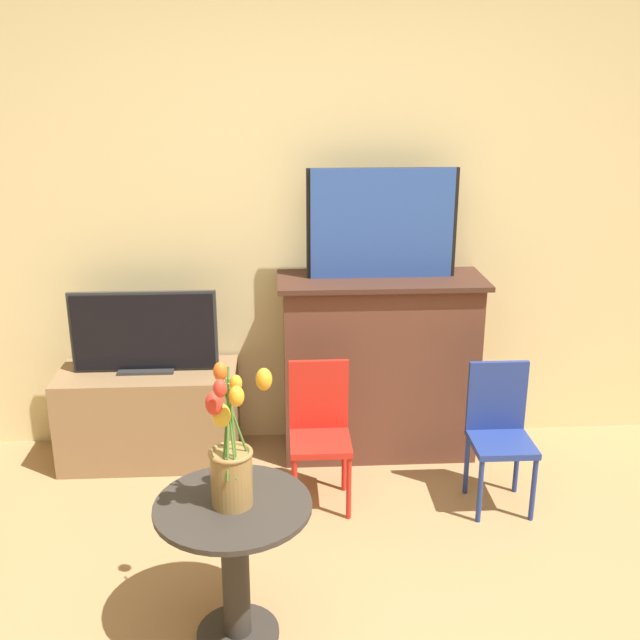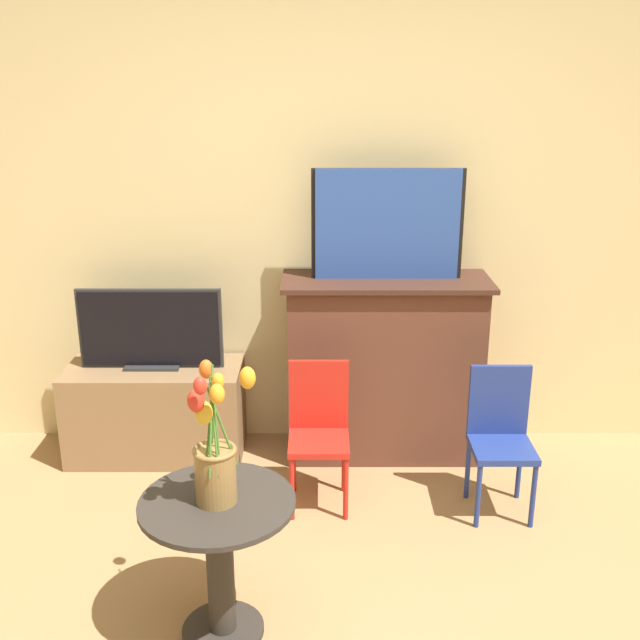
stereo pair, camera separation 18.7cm
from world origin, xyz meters
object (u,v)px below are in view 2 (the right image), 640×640
Objects in this scene: tv_monitor at (153,330)px; chair_red at (321,426)px; vase_tulips at (217,455)px; chair_blue at (503,432)px; painting at (390,224)px.

chair_red is at bearing -27.92° from tv_monitor.
vase_tulips is at bearing -110.76° from chair_red.
chair_red and chair_blue have the same top height.
chair_red is at bearing -124.45° from painting.
painting is at bearing 131.87° from chair_blue.
chair_red is (0.87, -0.46, -0.32)m from tv_monitor.
tv_monitor reaches higher than chair_red.
chair_blue is (0.84, -0.06, 0.00)m from chair_red.
vase_tulips is (0.52, -1.39, 0.03)m from tv_monitor.
chair_red is 1.32× the size of vase_tulips.
tv_monitor is 1.08× the size of chair_red.
vase_tulips reaches higher than tv_monitor.
chair_blue is (1.72, -0.52, -0.32)m from tv_monitor.
chair_blue is at bearing -48.13° from painting.
painting is 1.33m from tv_monitor.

